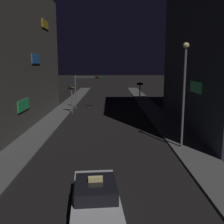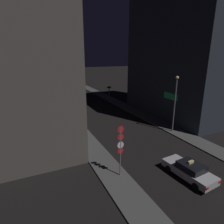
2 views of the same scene
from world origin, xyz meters
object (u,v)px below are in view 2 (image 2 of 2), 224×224
object	(u,v)px
traffic_light_left_kerb	(73,99)
sign_pole_left	(120,147)
taxi	(189,170)
traffic_light_right_kerb	(109,91)
traffic_light_overhead	(76,91)
street_lamp_near_block	(175,98)

from	to	relation	value
traffic_light_left_kerb	sign_pole_left	size ratio (longest dim) A/B	0.78
taxi	traffic_light_left_kerb	distance (m)	22.69
traffic_light_right_kerb	sign_pole_left	size ratio (longest dim) A/B	0.80
traffic_light_overhead	traffic_light_right_kerb	size ratio (longest dim) A/B	1.27
street_lamp_near_block	traffic_light_right_kerb	bearing A→B (deg)	92.98
traffic_light_right_kerb	traffic_light_left_kerb	bearing A→B (deg)	-153.03
traffic_light_overhead	sign_pole_left	bearing A→B (deg)	-95.93
traffic_light_left_kerb	traffic_light_overhead	bearing A→B (deg)	68.06
traffic_light_left_kerb	sign_pole_left	world-z (taller)	sign_pole_left
taxi	traffic_light_overhead	distance (m)	26.07
street_lamp_near_block	traffic_light_left_kerb	bearing A→B (deg)	125.14
traffic_light_overhead	traffic_light_left_kerb	size ratio (longest dim) A/B	1.32
traffic_light_overhead	street_lamp_near_block	distance (m)	19.38
taxi	traffic_light_left_kerb	world-z (taller)	traffic_light_left_kerb
traffic_light_left_kerb	taxi	bearing A→B (deg)	-79.51
sign_pole_left	traffic_light_right_kerb	bearing A→B (deg)	67.94
street_lamp_near_block	sign_pole_left	bearing A→B (deg)	-151.66
taxi	sign_pole_left	distance (m)	6.06
traffic_light_left_kerb	sign_pole_left	xyz separation A→B (m)	(-0.98, -19.68, 0.30)
taxi	street_lamp_near_block	world-z (taller)	street_lamp_near_block
taxi	traffic_light_overhead	world-z (taller)	traffic_light_overhead
traffic_light_overhead	traffic_light_left_kerb	bearing A→B (deg)	-111.94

